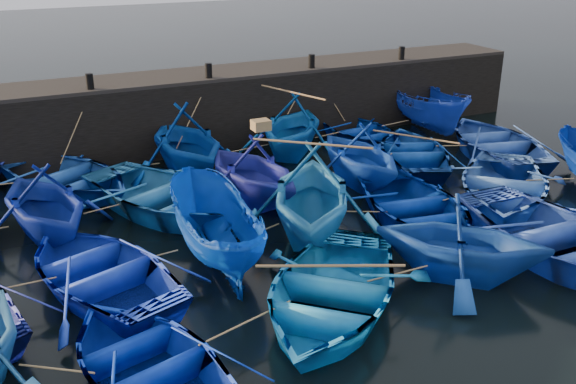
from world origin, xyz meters
name	(u,v)px	position (x,y,z in m)	size (l,w,h in m)	color
ground	(346,265)	(0.00, 0.00, 0.00)	(120.00, 120.00, 0.00)	black
quay_wall	(203,110)	(0.00, 10.50, 1.25)	(26.00, 2.50, 2.50)	black
quay_top	(201,75)	(0.00, 10.50, 2.56)	(26.00, 2.50, 0.12)	black
bollard_1	(90,81)	(-4.00, 9.60, 2.87)	(0.24, 0.24, 0.50)	black
bollard_2	(209,71)	(0.00, 9.60, 2.87)	(0.24, 0.24, 0.50)	black
bollard_3	(312,61)	(4.00, 9.60, 2.87)	(0.24, 0.24, 0.50)	black
bollard_4	(402,53)	(8.00, 9.60, 2.87)	(0.24, 0.24, 0.50)	black
boat_1	(66,176)	(-5.31, 7.52, 0.54)	(3.71, 5.19, 1.08)	#154498
boat_2	(186,140)	(-1.58, 7.44, 1.18)	(3.87, 4.49, 2.36)	#04398F
boat_3	(292,125)	(2.30, 7.72, 1.12)	(3.68, 4.27, 2.25)	blue
boat_4	(361,131)	(5.25, 7.95, 0.45)	(3.14, 4.38, 0.91)	navy
boat_5	(428,108)	(8.41, 8.16, 0.94)	(1.82, 4.84, 1.87)	navy
boat_7	(44,201)	(-6.17, 4.46, 1.07)	(3.52, 4.08, 2.15)	navy
boat_8	(165,195)	(-3.04, 4.75, 0.58)	(3.99, 5.58, 1.16)	#1E64A3
boat_9	(252,168)	(-0.57, 4.40, 1.09)	(3.57, 4.14, 2.18)	navy
boat_10	(360,153)	(2.98, 4.35, 1.05)	(3.43, 3.98, 2.09)	#0F3FB3
boat_11	(414,151)	(5.59, 5.12, 0.48)	(3.34, 4.66, 0.97)	navy
boat_12	(496,142)	(8.68, 4.59, 0.55)	(3.80, 5.31, 1.10)	#284DA5
boat_14	(100,270)	(-5.42, 1.32, 0.52)	(3.58, 5.00, 1.04)	#102AB9
boat_15	(214,230)	(-2.75, 1.43, 0.88)	(1.71, 4.53, 1.75)	#013291
boat_16	(311,192)	(-0.06, 1.73, 1.25)	(4.09, 4.75, 2.50)	#1D6DB7
boat_17	(416,207)	(2.81, 1.18, 0.53)	(3.62, 5.07, 1.05)	navy
boat_18	(503,185)	(5.98, 1.34, 0.54)	(3.76, 5.25, 1.09)	blue
boat_21	(149,363)	(-5.25, -2.27, 0.47)	(3.23, 4.51, 0.94)	#0120A3
boat_22	(330,291)	(-1.36, -1.65, 0.55)	(3.80, 5.31, 1.10)	blue
boat_23	(462,239)	(1.99, -1.64, 1.01)	(3.31, 3.84, 2.02)	navy
boat_24	(558,237)	(4.72, -1.88, 0.59)	(4.10, 5.74, 1.19)	#2344AF
wooden_crate	(261,125)	(-0.27, 4.40, 2.32)	(0.49, 0.41, 0.29)	olive
mooring_ropes	(274,165)	(0.34, 4.86, 0.88)	(17.60, 11.82, 2.10)	tan
loose_oars	(340,148)	(1.62, 3.23, 1.73)	(9.21, 11.45, 1.59)	#99724C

